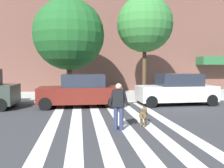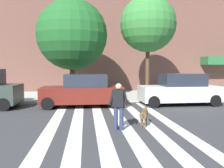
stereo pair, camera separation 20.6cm
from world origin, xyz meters
The scene contains 9 objects.
ground_plane centered at (0.00, 7.39, 0.00)m, with size 160.00×160.00×0.00m, color #353538.
sidewalk_far centered at (0.00, 17.77, 0.07)m, with size 80.00×6.00×0.15m, color #ADB0A7.
crosswalk_stripes centered at (0.24, 7.39, 0.00)m, with size 4.95×14.17×0.01m.
parked_car_behind_first centered at (-0.90, 13.47, 0.87)m, with size 4.49×2.02×1.81m.
parked_car_third_in_line centered at (4.66, 13.47, 0.87)m, with size 4.53×2.00×1.81m.
street_tree_nearest centered at (-1.63, 16.38, 4.32)m, with size 4.68×4.68×6.52m.
street_tree_middle centered at (3.41, 16.08, 5.06)m, with size 3.77×3.77×6.81m.
pedestrian_dog_walker centered at (0.37, 8.25, 0.93)m, with size 0.69×0.36×1.64m.
dog_on_leash centered at (1.41, 8.77, 0.44)m, with size 0.50×1.01×0.65m.
Camera 1 is at (-0.96, 0.01, 2.20)m, focal length 38.91 mm.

